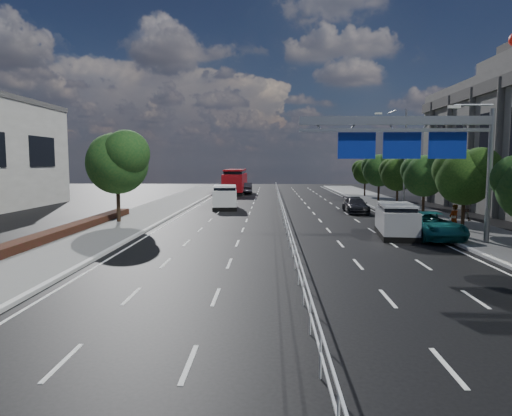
{
  "coord_description": "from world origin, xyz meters",
  "views": [
    {
      "loc": [
        -1.04,
        -14.54,
        4.39
      ],
      "look_at": [
        -1.64,
        5.44,
        2.4
      ],
      "focal_mm": 32.0,
      "sensor_mm": 36.0,
      "label": 1
    }
  ],
  "objects": [
    {
      "name": "far_tree_h",
      "position": [
        11.24,
        44.48,
        3.42
      ],
      "size": [
        3.41,
        3.18,
        4.91
      ],
      "color": "black",
      "rests_on": "ground"
    },
    {
      "name": "streetlight_far",
      "position": [
        10.5,
        26.0,
        5.21
      ],
      "size": [
        2.78,
        2.4,
        9.0
      ],
      "color": "gray",
      "rests_on": "ground"
    },
    {
      "name": "parked_car_teal",
      "position": [
        8.3,
        12.0,
        0.76
      ],
      "size": [
        3.09,
        5.7,
        1.52
      ],
      "primitive_type": "imported",
      "rotation": [
        0.0,
        0.0,
        0.11
      ],
      "color": "#176669",
      "rests_on": "ground"
    },
    {
      "name": "near_tree_back",
      "position": [
        -11.94,
        17.97,
        4.61
      ],
      "size": [
        4.84,
        4.51,
        6.69
      ],
      "color": "black",
      "rests_on": "ground"
    },
    {
      "name": "pedestrian_b",
      "position": [
        13.4,
        19.26,
        0.96
      ],
      "size": [
        1.01,
        0.98,
        1.65
      ],
      "primitive_type": "imported",
      "rotation": [
        0.0,
        0.0,
        2.5
      ],
      "color": "gray",
      "rests_on": "sidewalk_far"
    },
    {
      "name": "silver_minivan",
      "position": [
        6.5,
        12.6,
        0.97
      ],
      "size": [
        2.56,
        4.94,
        1.97
      ],
      "rotation": [
        0.0,
        0.0,
        -0.12
      ],
      "color": "black",
      "rests_on": "ground"
    },
    {
      "name": "overhead_gantry",
      "position": [
        6.74,
        10.05,
        5.61
      ],
      "size": [
        10.24,
        0.38,
        7.45
      ],
      "color": "gray",
      "rests_on": "ground"
    },
    {
      "name": "far_tree_e",
      "position": [
        11.25,
        21.98,
        3.56
      ],
      "size": [
        3.63,
        3.38,
        5.13
      ],
      "color": "black",
      "rests_on": "ground"
    },
    {
      "name": "far_tree_f",
      "position": [
        11.24,
        29.48,
        3.49
      ],
      "size": [
        3.52,
        3.28,
        5.02
      ],
      "color": "black",
      "rests_on": "ground"
    },
    {
      "name": "parked_car_dark",
      "position": [
        6.5,
        25.48,
        0.66
      ],
      "size": [
        1.87,
        4.55,
        1.32
      ],
      "primitive_type": "imported",
      "rotation": [
        0.0,
        0.0,
        0.0
      ],
      "color": "black",
      "rests_on": "ground"
    },
    {
      "name": "far_tree_g",
      "position": [
        11.25,
        36.98,
        3.75
      ],
      "size": [
        3.96,
        3.69,
        5.45
      ],
      "color": "black",
      "rests_on": "ground"
    },
    {
      "name": "near_car_dark",
      "position": [
        -4.39,
        49.83,
        0.79
      ],
      "size": [
        1.83,
        4.87,
        1.59
      ],
      "primitive_type": "imported",
      "rotation": [
        0.0,
        0.0,
        3.17
      ],
      "color": "black",
      "rests_on": "ground"
    },
    {
      "name": "near_car_silver",
      "position": [
        -6.02,
        34.55,
        0.77
      ],
      "size": [
        1.87,
        4.53,
        1.54
      ],
      "primitive_type": "imported",
      "rotation": [
        0.0,
        0.0,
        3.13
      ],
      "color": "silver",
      "rests_on": "ground"
    },
    {
      "name": "kerb_near",
      "position": [
        -9.0,
        0.0,
        0.07
      ],
      "size": [
        0.25,
        140.0,
        0.15
      ],
      "primitive_type": "cube",
      "color": "silver",
      "rests_on": "ground"
    },
    {
      "name": "ground",
      "position": [
        0.0,
        0.0,
        0.0
      ],
      "size": [
        160.0,
        160.0,
        0.0
      ],
      "primitive_type": "plane",
      "color": "black",
      "rests_on": "ground"
    },
    {
      "name": "far_tree_d",
      "position": [
        11.25,
        14.48,
        3.69
      ],
      "size": [
        3.85,
        3.59,
        5.34
      ],
      "color": "black",
      "rests_on": "ground"
    },
    {
      "name": "median_fence",
      "position": [
        0.0,
        22.5,
        0.53
      ],
      "size": [
        0.05,
        85.0,
        1.02
      ],
      "color": "silver",
      "rests_on": "ground"
    },
    {
      "name": "white_minivan",
      "position": [
        -5.32,
        28.71,
        1.1
      ],
      "size": [
        2.66,
        5.33,
        2.24
      ],
      "rotation": [
        0.0,
        0.0,
        0.09
      ],
      "color": "black",
      "rests_on": "ground"
    },
    {
      "name": "pedestrian_a",
      "position": [
        9.83,
        12.47,
        1.05
      ],
      "size": [
        0.79,
        0.7,
        1.81
      ],
      "primitive_type": "imported",
      "rotation": [
        0.0,
        0.0,
        3.65
      ],
      "color": "gray",
      "rests_on": "sidewalk_far"
    },
    {
      "name": "red_bus",
      "position": [
        -5.94,
        50.22,
        1.8
      ],
      "size": [
        2.85,
        11.6,
        3.46
      ],
      "rotation": [
        0.0,
        0.0,
        -0.01
      ],
      "color": "black",
      "rests_on": "ground"
    }
  ]
}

